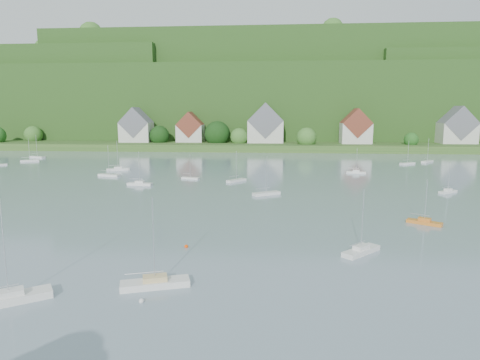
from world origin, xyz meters
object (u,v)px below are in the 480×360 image
object	(u,v)px
near_sailboat_0	(9,298)
near_sailboat_2	(155,282)
near_sailboat_3	(361,250)
near_sailboat_5	(424,222)

from	to	relation	value
near_sailboat_0	near_sailboat_2	xyz separation A→B (m)	(12.18, 4.45, -0.02)
near_sailboat_3	near_sailboat_5	distance (m)	19.09
near_sailboat_5	near_sailboat_2	bearing A→B (deg)	-110.43
near_sailboat_2	near_sailboat_3	bearing A→B (deg)	9.54
near_sailboat_3	near_sailboat_5	xyz separation A→B (m)	(12.43, 14.49, -0.03)
near_sailboat_0	near_sailboat_3	world-z (taller)	near_sailboat_0
near_sailboat_2	near_sailboat_0	bearing A→B (deg)	-178.12
near_sailboat_0	near_sailboat_3	bearing A→B (deg)	-9.76
near_sailboat_3	near_sailboat_5	size ratio (longest dim) A/B	1.16
near_sailboat_3	near_sailboat_0	bearing A→B (deg)	159.43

